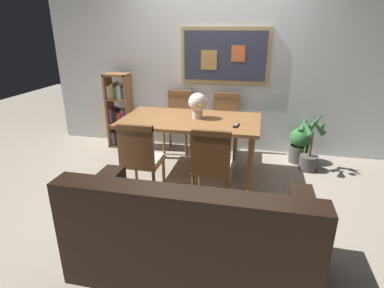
# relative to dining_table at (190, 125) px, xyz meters

# --- Properties ---
(ground_plane) EXTENTS (12.00, 12.00, 0.00)m
(ground_plane) POSITION_rel_dining_table_xyz_m (0.14, -0.37, -0.66)
(ground_plane) COLOR gray
(wall_back_with_painting) EXTENTS (5.20, 0.14, 2.60)m
(wall_back_with_painting) POSITION_rel_dining_table_xyz_m (0.14, 1.06, 0.64)
(wall_back_with_painting) COLOR silver
(wall_back_with_painting) RESTS_ON ground_plane
(dining_table) EXTENTS (1.70, 0.95, 0.75)m
(dining_table) POSITION_rel_dining_table_xyz_m (0.00, 0.00, 0.00)
(dining_table) COLOR brown
(dining_table) RESTS_ON ground_plane
(dining_chair_far_right) EXTENTS (0.40, 0.41, 0.91)m
(dining_chair_far_right) POSITION_rel_dining_table_xyz_m (0.35, 0.78, -0.12)
(dining_chair_far_right) COLOR brown
(dining_chair_far_right) RESTS_ON ground_plane
(dining_chair_near_right) EXTENTS (0.40, 0.41, 0.91)m
(dining_chair_near_right) POSITION_rel_dining_table_xyz_m (0.40, -0.79, -0.12)
(dining_chair_near_right) COLOR brown
(dining_chair_near_right) RESTS_ON ground_plane
(dining_chair_near_left) EXTENTS (0.40, 0.41, 0.91)m
(dining_chair_near_left) POSITION_rel_dining_table_xyz_m (-0.37, -0.78, -0.12)
(dining_chair_near_left) COLOR brown
(dining_chair_near_left) RESTS_ON ground_plane
(dining_chair_far_left) EXTENTS (0.40, 0.41, 0.91)m
(dining_chair_far_left) POSITION_rel_dining_table_xyz_m (-0.36, 0.81, -0.12)
(dining_chair_far_left) COLOR brown
(dining_chair_far_left) RESTS_ON ground_plane
(leather_couch) EXTENTS (1.80, 0.84, 0.84)m
(leather_couch) POSITION_rel_dining_table_xyz_m (0.38, -1.68, -0.35)
(leather_couch) COLOR black
(leather_couch) RESTS_ON ground_plane
(bookshelf) EXTENTS (0.36, 0.28, 1.16)m
(bookshelf) POSITION_rel_dining_table_xyz_m (-1.31, 0.76, -0.11)
(bookshelf) COLOR brown
(bookshelf) RESTS_ON ground_plane
(potted_ivy) EXTENTS (0.29, 0.31, 0.51)m
(potted_ivy) POSITION_rel_dining_table_xyz_m (1.42, 0.70, -0.40)
(potted_ivy) COLOR #4C4742
(potted_ivy) RESTS_ON ground_plane
(potted_palm) EXTENTS (0.39, 0.41, 0.80)m
(potted_palm) POSITION_rel_dining_table_xyz_m (1.52, 0.44, -0.33)
(potted_palm) COLOR #4C4742
(potted_palm) RESTS_ON ground_plane
(flower_vase) EXTENTS (0.23, 0.23, 0.32)m
(flower_vase) POSITION_rel_dining_table_xyz_m (0.08, 0.06, 0.27)
(flower_vase) COLOR beige
(flower_vase) RESTS_ON dining_table
(tv_remote) EXTENTS (0.07, 0.16, 0.02)m
(tv_remote) POSITION_rel_dining_table_xyz_m (0.58, -0.18, 0.10)
(tv_remote) COLOR black
(tv_remote) RESTS_ON dining_table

